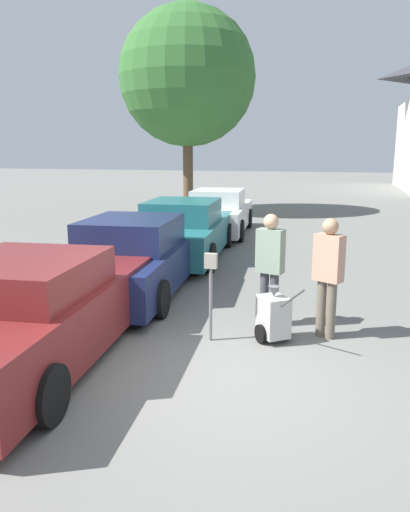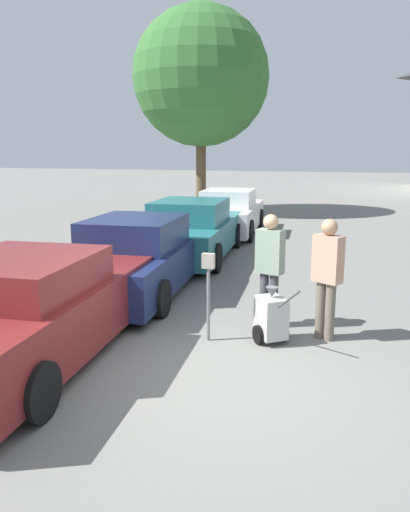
{
  "view_description": "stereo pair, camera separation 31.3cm",
  "coord_description": "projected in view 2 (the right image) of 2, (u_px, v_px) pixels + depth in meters",
  "views": [
    {
      "loc": [
        1.42,
        -5.59,
        2.79
      ],
      "look_at": [
        -0.6,
        2.03,
        1.1
      ],
      "focal_mm": 35.0,
      "sensor_mm": 36.0,
      "label": 1
    },
    {
      "loc": [
        1.73,
        -5.51,
        2.79
      ],
      "look_at": [
        -0.6,
        2.03,
        1.1
      ],
      "focal_mm": 35.0,
      "sensor_mm": 36.0,
      "label": 2
    }
  ],
  "objects": [
    {
      "name": "parking_meter",
      "position": [
        208.0,
        280.0,
        7.25
      ],
      "size": [
        0.18,
        0.09,
        1.32
      ],
      "color": "slate",
      "rests_on": "ground_plane"
    },
    {
      "name": "parked_car_white",
      "position": [
        229.0,
        213.0,
        16.7
      ],
      "size": [
        2.24,
        4.78,
        1.49
      ],
      "rotation": [
        0.0,
        0.0,
        0.08
      ],
      "color": "silver",
      "rests_on": "ground_plane"
    },
    {
      "name": "parked_car_teal",
      "position": [
        192.0,
        231.0,
        13.01
      ],
      "size": [
        2.39,
        5.13,
        1.52
      ],
      "rotation": [
        0.0,
        0.0,
        0.08
      ],
      "color": "#23666B",
      "rests_on": "ground_plane"
    },
    {
      "name": "equipment_cart",
      "position": [
        271.0,
        317.0,
        7.29
      ],
      "size": [
        0.75,
        0.9,
        1.0
      ],
      "rotation": [
        0.0,
        0.0,
        0.65
      ],
      "color": "#B2B2AD",
      "rests_on": "ground_plane"
    },
    {
      "name": "person_supervisor",
      "position": [
        327.0,
        271.0,
        7.29
      ],
      "size": [
        0.47,
        0.39,
        1.82
      ],
      "rotation": [
        0.0,
        0.0,
        2.64
      ],
      "color": "#665B4C",
      "rests_on": "ground_plane"
    },
    {
      "name": "ground_plane",
      "position": [
        203.0,
        377.0,
        6.23
      ],
      "size": [
        120.0,
        120.0,
        0.0
      ],
      "primitive_type": "plane",
      "color": "slate"
    },
    {
      "name": "shade_tree",
      "position": [
        201.0,
        77.0,
        21.28
      ],
      "size": [
        5.85,
        5.85,
        8.75
      ],
      "color": "brown",
      "rests_on": "ground_plane"
    },
    {
      "name": "person_worker",
      "position": [
        270.0,
        263.0,
        7.83
      ],
      "size": [
        0.47,
        0.33,
        1.81
      ],
      "rotation": [
        0.0,
        0.0,
        2.86
      ],
      "color": "#3F3F47",
      "rests_on": "ground_plane"
    },
    {
      "name": "parked_car_navy",
      "position": [
        138.0,
        257.0,
        9.92
      ],
      "size": [
        2.32,
        4.97,
        1.5
      ],
      "rotation": [
        0.0,
        0.0,
        0.08
      ],
      "color": "#19234C",
      "rests_on": "ground_plane"
    },
    {
      "name": "parked_car_maroon",
      "position": [
        30.0,
        310.0,
        6.69
      ],
      "size": [
        2.38,
        4.91,
        1.45
      ],
      "rotation": [
        0.0,
        0.0,
        0.08
      ],
      "color": "maroon",
      "rests_on": "ground_plane"
    }
  ]
}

